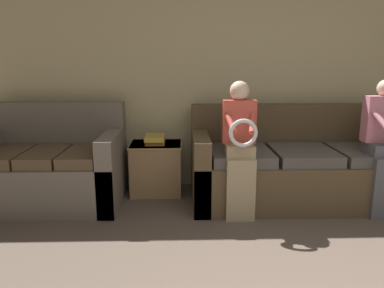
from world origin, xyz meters
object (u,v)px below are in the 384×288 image
(book_stack, at_px, (155,139))
(couch_main, at_px, (298,168))
(side_shelf, at_px, (156,167))
(child_left_seated, at_px, (240,143))
(couch_side, at_px, (51,169))

(book_stack, bearing_deg, couch_main, -10.13)
(book_stack, bearing_deg, side_shelf, 27.34)
(child_left_seated, bearing_deg, book_stack, 141.27)
(couch_main, relative_size, child_left_seated, 1.74)
(book_stack, bearing_deg, child_left_seated, -38.73)
(couch_side, distance_m, side_shelf, 1.09)
(couch_side, xyz_separation_m, side_shelf, (1.06, 0.27, -0.07))
(couch_main, bearing_deg, book_stack, 169.87)
(side_shelf, bearing_deg, book_stack, -152.66)
(couch_main, bearing_deg, side_shelf, 169.72)
(side_shelf, height_order, book_stack, book_stack)
(side_shelf, bearing_deg, child_left_seated, -39.04)
(couch_main, distance_m, side_shelf, 1.52)
(side_shelf, bearing_deg, couch_side, -165.91)
(child_left_seated, bearing_deg, couch_main, 29.94)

